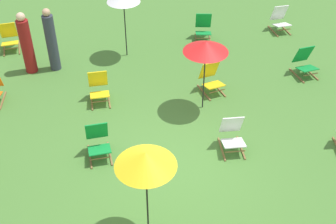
{
  "coord_description": "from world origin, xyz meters",
  "views": [
    {
      "loc": [
        -1.0,
        -6.89,
        6.81
      ],
      "look_at": [
        0.0,
        1.2,
        0.5
      ],
      "focal_mm": 47.88,
      "sensor_mm": 36.0,
      "label": 1
    }
  ],
  "objects": [
    {
      "name": "deckchair_7",
      "position": [
        -1.61,
        0.51,
        0.37
      ],
      "size": [
        0.56,
        0.81,
        0.83
      ],
      "rotation": [
        0.0,
        0.0,
        0.11
      ],
      "color": "olive",
      "rests_on": "ground"
    },
    {
      "name": "person_1",
      "position": [
        -2.83,
        4.25,
        0.87
      ],
      "size": [
        0.42,
        0.42,
        1.83
      ],
      "rotation": [
        0.0,
        0.0,
        0.8
      ],
      "color": "#333847",
      "rests_on": "ground"
    },
    {
      "name": "deckchair_12",
      "position": [
        -1.59,
        2.57,
        0.37
      ],
      "size": [
        0.53,
        0.79,
        0.83
      ],
      "rotation": [
        0.0,
        0.0,
        0.07
      ],
      "color": "olive",
      "rests_on": "ground"
    },
    {
      "name": "deckchair_5",
      "position": [
        1.33,
        0.37,
        0.37
      ],
      "size": [
        0.49,
        0.76,
        0.83
      ],
      "rotation": [
        0.0,
        0.0,
        -0.01
      ],
      "color": "olive",
      "rests_on": "ground"
    },
    {
      "name": "deckchair_1",
      "position": [
        1.64,
        5.47,
        0.37
      ],
      "size": [
        0.59,
        0.82,
        0.83
      ],
      "rotation": [
        0.0,
        0.0,
        -0.15
      ],
      "color": "olive",
      "rests_on": "ground"
    },
    {
      "name": "deckchair_13",
      "position": [
        1.31,
        2.64,
        0.37
      ],
      "size": [
        0.66,
        0.86,
        0.83
      ],
      "rotation": [
        0.0,
        0.0,
        0.27
      ],
      "color": "olive",
      "rests_on": "ground"
    },
    {
      "name": "umbrella_0",
      "position": [
        -0.72,
        -1.69,
        1.83
      ],
      "size": [
        1.03,
        1.03,
        1.97
      ],
      "color": "black",
      "rests_on": "ground"
    },
    {
      "name": "ground_plane",
      "position": [
        0.0,
        0.0,
        0.0
      ],
      "size": [
        40.0,
        40.0,
        0.0
      ],
      "primitive_type": "plane",
      "color": "#477A33"
    },
    {
      "name": "person_0",
      "position": [
        -3.49,
        4.21,
        0.84
      ],
      "size": [
        0.43,
        0.43,
        1.77
      ],
      "rotation": [
        0.0,
        0.0,
        2.71
      ],
      "color": "maroon",
      "rests_on": "ground"
    },
    {
      "name": "umbrella_2",
      "position": [
        0.96,
        1.93,
        1.73
      ],
      "size": [
        1.06,
        1.06,
        1.87
      ],
      "color": "black",
      "rests_on": "ground"
    },
    {
      "name": "deckchair_6",
      "position": [
        4.03,
        3.11,
        0.37
      ],
      "size": [
        0.62,
        0.84,
        0.83
      ],
      "rotation": [
        0.0,
        0.0,
        0.2
      ],
      "color": "olive",
      "rests_on": "ground"
    },
    {
      "name": "deckchair_14",
      "position": [
        -4.25,
        5.55,
        0.37
      ],
      "size": [
        0.59,
        0.82,
        0.83
      ],
      "rotation": [
        0.0,
        0.0,
        0.16
      ],
      "color": "olive",
      "rests_on": "ground"
    },
    {
      "name": "deckchair_3",
      "position": [
        4.19,
        5.72,
        0.37
      ],
      "size": [
        0.57,
        0.81,
        0.83
      ],
      "rotation": [
        0.0,
        0.0,
        0.13
      ],
      "color": "olive",
      "rests_on": "ground"
    }
  ]
}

